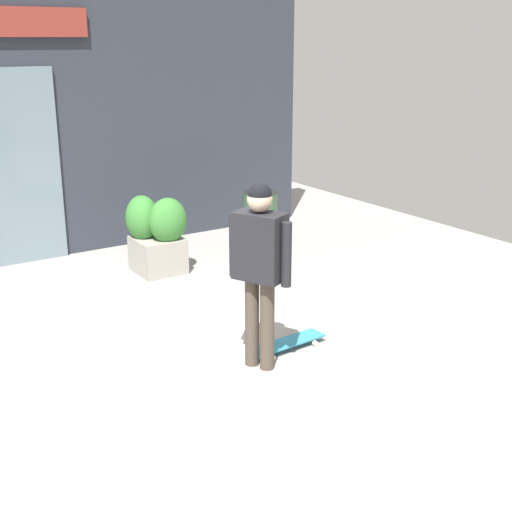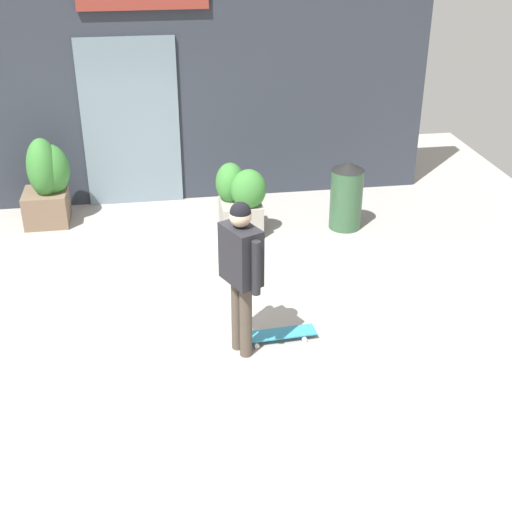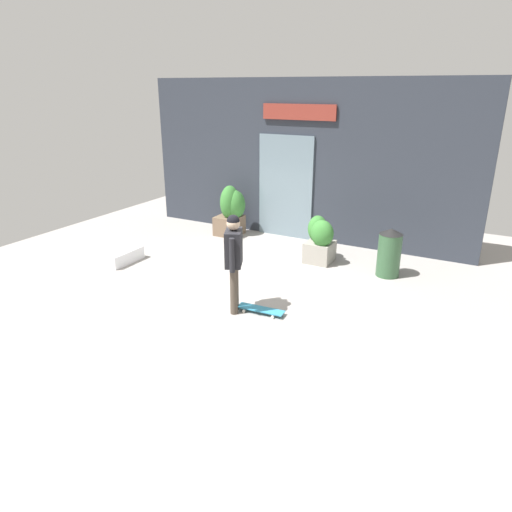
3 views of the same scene
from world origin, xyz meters
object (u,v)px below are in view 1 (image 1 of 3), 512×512
object	(u,v)px
skateboarder	(260,257)
trash_bin	(260,219)
skateboard	(287,343)
planter_box_left	(156,234)

from	to	relation	value
skateboarder	trash_bin	bearing A→B (deg)	31.08
skateboard	trash_bin	distance (m)	3.12
planter_box_left	trash_bin	world-z (taller)	trash_bin
skateboard	trash_bin	bearing A→B (deg)	57.35
skateboarder	planter_box_left	world-z (taller)	skateboarder
skateboarder	skateboard	world-z (taller)	skateboarder
skateboarder	planter_box_left	xyz separation A→B (m)	(0.39, 2.96, -0.55)
trash_bin	skateboard	bearing A→B (deg)	-118.91
trash_bin	planter_box_left	bearing A→B (deg)	176.44
skateboard	planter_box_left	bearing A→B (deg)	86.92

